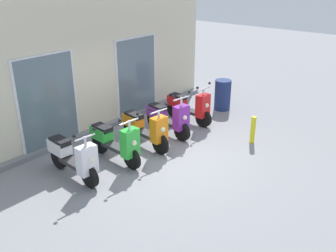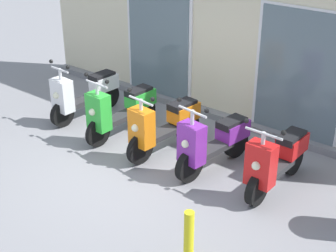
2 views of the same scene
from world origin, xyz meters
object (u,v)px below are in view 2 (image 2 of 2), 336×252
(scooter_white, at_px, (84,93))
(scooter_purple, at_px, (213,142))
(scooter_green, at_px, (120,109))
(scooter_orange, at_px, (164,124))
(curb_bollard, at_px, (189,237))
(scooter_red, at_px, (276,160))

(scooter_white, bearing_deg, scooter_purple, -2.13)
(scooter_green, distance_m, scooter_orange, 0.97)
(scooter_purple, bearing_deg, curb_bollard, -63.60)
(scooter_white, xyz_separation_m, scooter_purple, (2.94, -0.11, -0.01))
(scooter_green, height_order, scooter_orange, scooter_green)
(scooter_orange, height_order, curb_bollard, scooter_orange)
(scooter_red, height_order, curb_bollard, scooter_red)
(scooter_purple, bearing_deg, scooter_orange, -176.97)
(scooter_white, xyz_separation_m, curb_bollard, (3.90, -2.05, -0.13))
(scooter_red, bearing_deg, scooter_purple, -175.41)
(scooter_orange, bearing_deg, scooter_purple, 3.03)
(scooter_orange, relative_size, scooter_red, 1.05)
(scooter_green, bearing_deg, scooter_purple, 1.08)
(scooter_green, distance_m, scooter_purple, 1.89)
(scooter_orange, bearing_deg, scooter_red, 3.85)
(scooter_white, distance_m, curb_bollard, 4.41)
(scooter_white, distance_m, scooter_green, 1.06)
(scooter_white, height_order, curb_bollard, scooter_white)
(scooter_red, bearing_deg, curb_bollard, -91.73)
(scooter_orange, relative_size, scooter_purple, 1.02)
(scooter_purple, relative_size, curb_bollard, 2.25)
(scooter_white, distance_m, scooter_orange, 2.02)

